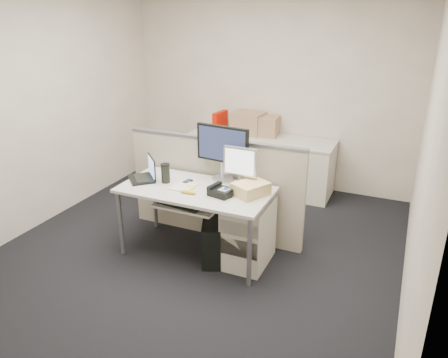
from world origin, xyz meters
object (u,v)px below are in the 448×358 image
at_px(laptop, 141,169).
at_px(desk_phone, 221,192).
at_px(monitor_main, 222,153).
at_px(desk, 196,194).

relative_size(laptop, desk_phone, 1.49).
bearing_deg(monitor_main, desk, -109.35).
relative_size(desk, laptop, 4.78).
distance_m(desk, monitor_main, 0.50).
distance_m(desk, desk_phone, 0.32).
height_order(desk, laptop, laptop).
xyz_separation_m(desk, laptop, (-0.62, -0.02, 0.18)).
bearing_deg(desk_phone, monitor_main, 124.01).
relative_size(desk, desk_phone, 7.11).
relative_size(desk, monitor_main, 2.61).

